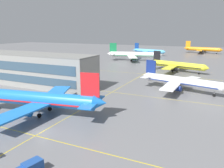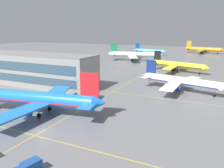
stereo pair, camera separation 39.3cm
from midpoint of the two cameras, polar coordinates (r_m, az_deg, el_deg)
ground_plane at (r=54.04m, az=-17.28°, el=-11.52°), size 600.00×600.00×0.00m
airliner_front_gate at (r=64.16m, az=-17.94°, el=-3.64°), size 38.77×33.01×12.09m
airliner_second_row at (r=87.98m, az=17.21°, el=0.59°), size 33.60×28.60×10.57m
airliner_third_row at (r=129.37m, az=16.42°, el=4.62°), size 33.69×28.76×10.68m
airliner_far_left_stand at (r=171.35m, az=5.80°, el=7.40°), size 41.18×35.07×12.97m
airliner_far_right_stand at (r=212.74m, az=9.49°, el=8.23°), size 33.78×28.72×10.60m
airliner_distant_taxiway at (r=243.88m, az=22.16°, el=8.17°), size 37.60×32.02×11.72m
taxiway_markings at (r=83.29m, az=0.17°, el=-2.05°), size 126.92×129.34×0.01m
service_truck_red_van at (r=39.93m, az=-20.19°, el=-19.31°), size 2.91×4.42×2.10m
terminal_building at (r=110.14m, az=-24.19°, el=4.03°), size 82.76×14.31×12.97m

